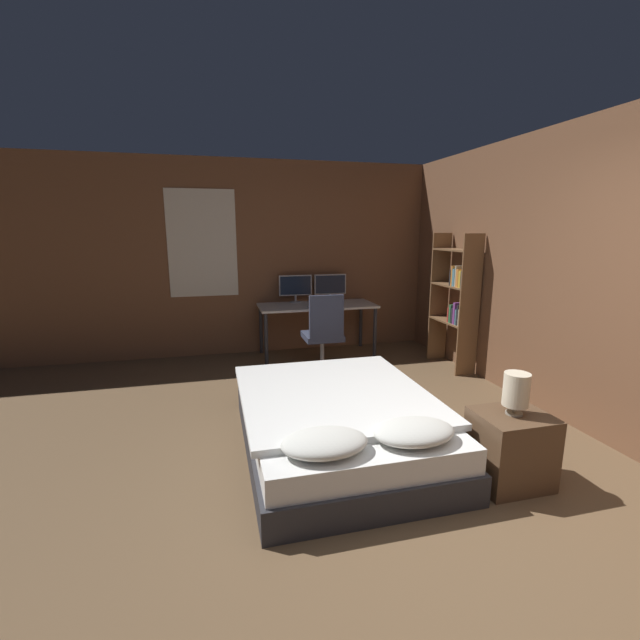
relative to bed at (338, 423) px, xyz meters
The scene contains 13 objects.
ground_plane 1.28m from the bed, 73.47° to the right, with size 20.00×20.00×0.00m, color brown.
wall_back 3.27m from the bed, 83.61° to the left, with size 12.00×0.08×2.70m.
wall_side_right 2.50m from the bed, ahead, with size 0.06×12.00×2.70m.
bed is the anchor object (origin of this frame).
nightstand 1.28m from the bed, 35.82° to the right, with size 0.49×0.42×0.52m.
bedside_lamp 1.36m from the bed, 35.82° to the right, with size 0.17×0.17×0.29m.
desk 2.72m from the bed, 79.79° to the left, with size 1.62×0.69×0.73m.
monitor_left 2.98m from the bed, 85.67° to the left, with size 0.47×0.16×0.39m.
monitor_right 3.06m from the bed, 75.73° to the left, with size 0.47×0.16×0.39m.
keyboard 2.50m from the bed, 78.80° to the left, with size 0.36×0.13×0.02m.
computer_mouse 2.57m from the bed, 72.74° to the left, with size 0.07×0.05×0.04m.
office_chair 1.89m from the bed, 78.94° to the left, with size 0.52×0.52×1.01m.
bookshelf 2.71m from the bed, 38.77° to the left, with size 0.27×0.74×1.71m.
Camera 1 is at (-1.28, -1.86, 1.76)m, focal length 24.00 mm.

